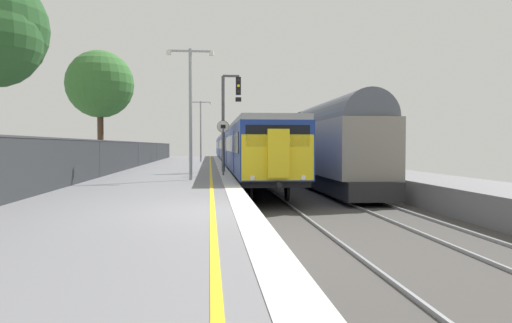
{
  "coord_description": "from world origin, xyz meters",
  "views": [
    {
      "loc": [
        -0.41,
        -10.52,
        1.45
      ],
      "look_at": [
        1.29,
        6.72,
        0.87
      ],
      "focal_mm": 33.1,
      "sensor_mm": 36.0,
      "label": 1
    }
  ],
  "objects_px": {
    "platform_lamp_mid": "(191,103)",
    "commuter_train_at_platform": "(235,148)",
    "signal_gantry": "(228,112)",
    "speed_limit_sign": "(223,140)",
    "platform_lamp_far": "(201,126)",
    "freight_train_adjacent_track": "(279,144)",
    "background_tree_left": "(101,86)"
  },
  "relations": [
    {
      "from": "platform_lamp_mid",
      "to": "commuter_train_at_platform",
      "type": "bearing_deg",
      "value": 82.99
    },
    {
      "from": "signal_gantry",
      "to": "speed_limit_sign",
      "type": "bearing_deg",
      "value": -96.14
    },
    {
      "from": "platform_lamp_far",
      "to": "commuter_train_at_platform",
      "type": "bearing_deg",
      "value": 50.49
    },
    {
      "from": "platform_lamp_far",
      "to": "speed_limit_sign",
      "type": "bearing_deg",
      "value": -85.83
    },
    {
      "from": "freight_train_adjacent_track",
      "to": "background_tree_left",
      "type": "bearing_deg",
      "value": -137.93
    },
    {
      "from": "signal_gantry",
      "to": "freight_train_adjacent_track",
      "type": "bearing_deg",
      "value": 72.64
    },
    {
      "from": "signal_gantry",
      "to": "platform_lamp_mid",
      "type": "height_order",
      "value": "platform_lamp_mid"
    },
    {
      "from": "commuter_train_at_platform",
      "to": "signal_gantry",
      "type": "distance_m",
      "value": 20.84
    },
    {
      "from": "speed_limit_sign",
      "to": "background_tree_left",
      "type": "height_order",
      "value": "background_tree_left"
    },
    {
      "from": "speed_limit_sign",
      "to": "platform_lamp_far",
      "type": "relative_size",
      "value": 0.49
    },
    {
      "from": "platform_lamp_mid",
      "to": "platform_lamp_far",
      "type": "relative_size",
      "value": 1.01
    },
    {
      "from": "commuter_train_at_platform",
      "to": "speed_limit_sign",
      "type": "distance_m",
      "value": 24.09
    },
    {
      "from": "commuter_train_at_platform",
      "to": "signal_gantry",
      "type": "xyz_separation_m",
      "value": [
        -1.49,
        -20.69,
        2.09
      ]
    },
    {
      "from": "platform_lamp_mid",
      "to": "background_tree_left",
      "type": "distance_m",
      "value": 13.28
    },
    {
      "from": "freight_train_adjacent_track",
      "to": "background_tree_left",
      "type": "xyz_separation_m",
      "value": [
        -13.57,
        -12.25,
        3.74
      ]
    },
    {
      "from": "signal_gantry",
      "to": "background_tree_left",
      "type": "relative_size",
      "value": 0.71
    },
    {
      "from": "commuter_train_at_platform",
      "to": "speed_limit_sign",
      "type": "height_order",
      "value": "commuter_train_at_platform"
    },
    {
      "from": "signal_gantry",
      "to": "speed_limit_sign",
      "type": "distance_m",
      "value": 3.73
    },
    {
      "from": "freight_train_adjacent_track",
      "to": "signal_gantry",
      "type": "xyz_separation_m",
      "value": [
        -5.49,
        -17.57,
        1.76
      ]
    },
    {
      "from": "freight_train_adjacent_track",
      "to": "platform_lamp_far",
      "type": "bearing_deg",
      "value": -173.04
    },
    {
      "from": "signal_gantry",
      "to": "platform_lamp_mid",
      "type": "xyz_separation_m",
      "value": [
        -1.82,
        -6.21,
        -0.07
      ]
    },
    {
      "from": "platform_lamp_far",
      "to": "freight_train_adjacent_track",
      "type": "bearing_deg",
      "value": 6.96
    },
    {
      "from": "commuter_train_at_platform",
      "to": "speed_limit_sign",
      "type": "relative_size",
      "value": 22.47
    },
    {
      "from": "commuter_train_at_platform",
      "to": "freight_train_adjacent_track",
      "type": "relative_size",
      "value": 1.15
    },
    {
      "from": "speed_limit_sign",
      "to": "platform_lamp_mid",
      "type": "bearing_deg",
      "value": -116.93
    },
    {
      "from": "commuter_train_at_platform",
      "to": "signal_gantry",
      "type": "height_order",
      "value": "signal_gantry"
    },
    {
      "from": "commuter_train_at_platform",
      "to": "platform_lamp_far",
      "type": "distance_m",
      "value": 5.56
    },
    {
      "from": "freight_train_adjacent_track",
      "to": "platform_lamp_mid",
      "type": "distance_m",
      "value": 24.93
    },
    {
      "from": "freight_train_adjacent_track",
      "to": "speed_limit_sign",
      "type": "xyz_separation_m",
      "value": [
        -5.85,
        -20.9,
        0.11
      ]
    },
    {
      "from": "speed_limit_sign",
      "to": "platform_lamp_far",
      "type": "distance_m",
      "value": 20.12
    },
    {
      "from": "commuter_train_at_platform",
      "to": "platform_lamp_mid",
      "type": "height_order",
      "value": "platform_lamp_mid"
    },
    {
      "from": "platform_lamp_mid",
      "to": "platform_lamp_far",
      "type": "height_order",
      "value": "platform_lamp_mid"
    }
  ]
}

